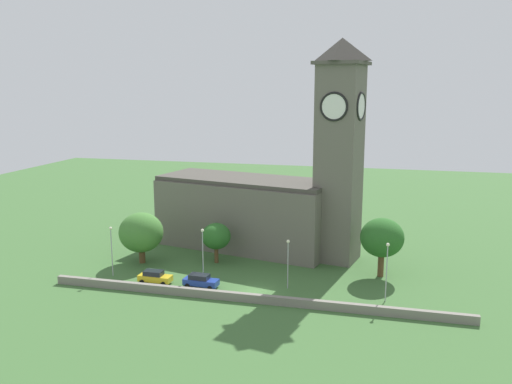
# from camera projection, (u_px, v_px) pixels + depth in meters

# --- Properties ---
(ground_plane) EXTENTS (200.00, 200.00, 0.00)m
(ground_plane) POSITION_uv_depth(u_px,v_px,m) (279.00, 257.00, 84.60)
(ground_plane) COLOR #3D6633
(church) EXTENTS (35.12, 17.46, 33.42)m
(church) POSITION_uv_depth(u_px,v_px,m) (267.00, 198.00, 87.07)
(church) COLOR #666056
(church) RESTS_ON ground
(quay_barrier) EXTENTS (53.91, 0.70, 1.09)m
(quay_barrier) POSITION_uv_depth(u_px,v_px,m) (249.00, 298.00, 66.72)
(quay_barrier) COLOR gray
(quay_barrier) RESTS_ON ground
(car_yellow) EXTENTS (4.62, 2.08, 1.79)m
(car_yellow) POSITION_uv_depth(u_px,v_px,m) (155.00, 277.00, 73.10)
(car_yellow) COLOR gold
(car_yellow) RESTS_ON ground
(car_blue) EXTENTS (4.79, 2.26, 1.77)m
(car_blue) POSITION_uv_depth(u_px,v_px,m) (201.00, 281.00, 71.67)
(car_blue) COLOR #233D9E
(car_blue) RESTS_ON ground
(streetlamp_west_end) EXTENTS (0.44, 0.44, 7.19)m
(streetlamp_west_end) POSITION_uv_depth(u_px,v_px,m) (111.00, 243.00, 75.25)
(streetlamp_west_end) COLOR #9EA0A5
(streetlamp_west_end) RESTS_ON ground
(streetlamp_west_mid) EXTENTS (0.44, 0.44, 7.37)m
(streetlamp_west_mid) POSITION_uv_depth(u_px,v_px,m) (203.00, 246.00, 73.50)
(streetlamp_west_mid) COLOR #9EA0A5
(streetlamp_west_mid) RESTS_ON ground
(streetlamp_central) EXTENTS (0.44, 0.44, 6.73)m
(streetlamp_central) POSITION_uv_depth(u_px,v_px,m) (288.00, 256.00, 70.49)
(streetlamp_central) COLOR #9EA0A5
(streetlamp_central) RESTS_ON ground
(streetlamp_east_mid) EXTENTS (0.44, 0.44, 7.57)m
(streetlamp_east_mid) POSITION_uv_depth(u_px,v_px,m) (387.00, 263.00, 66.17)
(streetlamp_east_mid) COLOR #9EA0A5
(streetlamp_east_mid) RESTS_ON ground
(tree_riverside_east) EXTENTS (6.69, 6.69, 7.80)m
(tree_riverside_east) POSITION_uv_depth(u_px,v_px,m) (141.00, 233.00, 80.97)
(tree_riverside_east) COLOR brown
(tree_riverside_east) RESTS_ON ground
(tree_churchyard) EXTENTS (4.43, 4.43, 6.19)m
(tree_churchyard) POSITION_uv_depth(u_px,v_px,m) (216.00, 236.00, 81.09)
(tree_churchyard) COLOR brown
(tree_churchyard) RESTS_ON ground
(tree_riverside_west) EXTENTS (6.10, 6.10, 8.43)m
(tree_riverside_west) POSITION_uv_depth(u_px,v_px,m) (382.00, 238.00, 74.90)
(tree_riverside_west) COLOR brown
(tree_riverside_west) RESTS_ON ground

